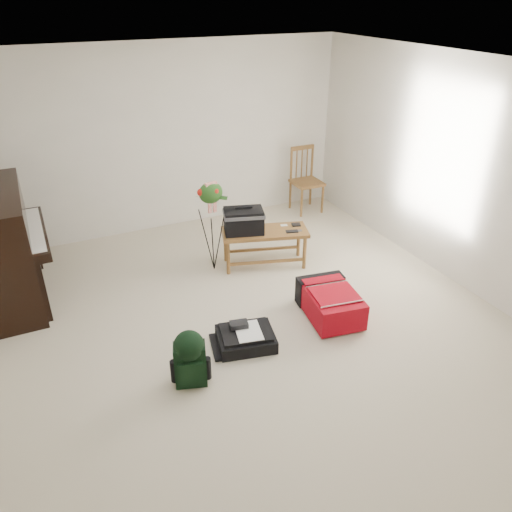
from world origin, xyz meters
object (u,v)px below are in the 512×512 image
green_backpack (190,356)px  bench (252,226)px  flower_stand (212,227)px  dining_chair (306,180)px  piano (6,250)px  black_duffel (246,338)px  red_suitcase (328,300)px

green_backpack → bench: bearing=68.1°
bench → flower_stand: (-0.43, 0.17, 0.00)m
dining_chair → green_backpack: bearing=-133.5°
dining_chair → bench: bearing=-138.6°
piano → dining_chair: 4.24m
piano → black_duffel: piano is taller
bench → black_duffel: bearing=-100.2°
bench → red_suitcase: 1.34m
bench → red_suitcase: size_ratio=1.38×
bench → green_backpack: (-1.34, -1.63, -0.27)m
piano → black_duffel: bearing=-43.3°
piano → dining_chair: (4.16, 0.80, -0.12)m
dining_chair → black_duffel: 3.46m
green_backpack → flower_stand: (0.90, 1.80, 0.27)m
green_backpack → flower_stand: bearing=80.8°
bench → flower_stand: 0.47m
green_backpack → flower_stand: flower_stand is taller
bench → red_suitcase: (0.31, -1.24, -0.40)m
dining_chair → black_duffel: bearing=-129.0°
red_suitcase → green_backpack: (-1.64, -0.40, 0.13)m
dining_chair → flower_stand: (-1.94, -1.13, 0.09)m
green_backpack → black_duffel: bearing=41.0°
piano → green_backpack: piano is taller
piano → red_suitcase: piano is taller
piano → bench: (2.65, -0.50, -0.03)m
black_duffel → green_backpack: green_backpack is taller
piano → red_suitcase: 3.46m
dining_chair → red_suitcase: bearing=-114.6°
red_suitcase → green_backpack: 1.70m
bench → red_suitcase: bearing=-59.1°
black_duffel → green_backpack: bearing=-144.2°
bench → flower_stand: bearing=175.9°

